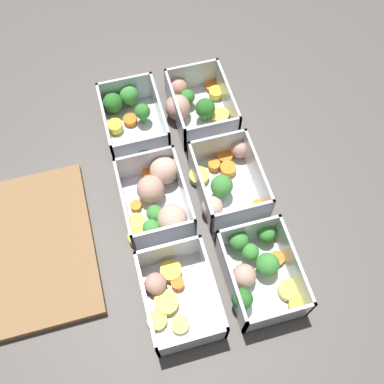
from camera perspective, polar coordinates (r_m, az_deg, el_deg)
The scene contains 8 objects.
ground_plane at distance 0.81m, azimuth 0.00°, elevation -0.79°, with size 4.00×4.00×0.00m, color #56514C.
container_near_left at distance 0.74m, azimuth 8.44°, elevation -9.77°, with size 0.16×0.12×0.07m.
container_near_center at distance 0.80m, azimuth 4.35°, elevation 1.46°, with size 0.16×0.13×0.07m.
container_near_right at distance 0.90m, azimuth 0.31°, elevation 11.02°, with size 0.16×0.14×0.07m.
container_far_left at distance 0.73m, azimuth -2.21°, elevation -12.95°, with size 0.15×0.12×0.07m.
container_far_center at distance 0.78m, azimuth -4.33°, elevation -0.87°, with size 0.16×0.13×0.07m.
container_far_right at distance 0.88m, azimuth -7.73°, elevation 9.37°, with size 0.16×0.11×0.07m.
cutting_board at distance 0.81m, azimuth -18.78°, elevation -6.60°, with size 0.28×0.18×0.02m.
Camera 1 is at (-0.36, 0.10, 0.72)m, focal length 42.00 mm.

